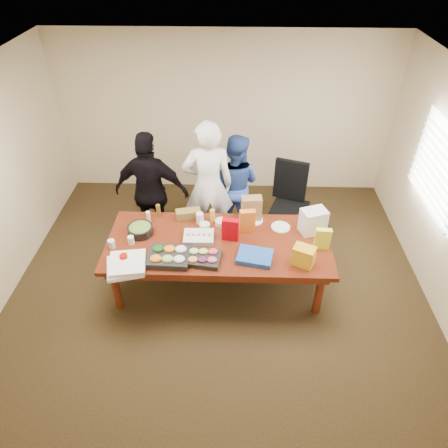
{
  "coord_description": "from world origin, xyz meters",
  "views": [
    {
      "loc": [
        0.2,
        -3.85,
        4.04
      ],
      "look_at": [
        0.07,
        0.1,
        0.96
      ],
      "focal_mm": 32.38,
      "sensor_mm": 36.0,
      "label": 1
    }
  ],
  "objects_px": {
    "salad_bowl": "(140,230)",
    "person_center": "(208,186)",
    "conference_table": "(218,263)",
    "office_chair": "(290,207)",
    "person_right": "(235,185)",
    "sheet_cake": "(199,237)"
  },
  "relations": [
    {
      "from": "conference_table",
      "to": "office_chair",
      "type": "bearing_deg",
      "value": 45.47
    },
    {
      "from": "office_chair",
      "to": "person_right",
      "type": "bearing_deg",
      "value": -177.24
    },
    {
      "from": "office_chair",
      "to": "person_right",
      "type": "distance_m",
      "value": 0.88
    },
    {
      "from": "conference_table",
      "to": "sheet_cake",
      "type": "height_order",
      "value": "sheet_cake"
    },
    {
      "from": "person_right",
      "to": "sheet_cake",
      "type": "height_order",
      "value": "person_right"
    },
    {
      "from": "conference_table",
      "to": "office_chair",
      "type": "distance_m",
      "value": 1.46
    },
    {
      "from": "person_center",
      "to": "person_right",
      "type": "relative_size",
      "value": 1.22
    },
    {
      "from": "person_right",
      "to": "salad_bowl",
      "type": "relative_size",
      "value": 4.87
    },
    {
      "from": "conference_table",
      "to": "person_center",
      "type": "height_order",
      "value": "person_center"
    },
    {
      "from": "person_right",
      "to": "office_chair",
      "type": "bearing_deg",
      "value": 177.58
    },
    {
      "from": "office_chair",
      "to": "salad_bowl",
      "type": "xyz_separation_m",
      "value": [
        -2.02,
        -0.89,
        0.22
      ]
    },
    {
      "from": "office_chair",
      "to": "person_center",
      "type": "height_order",
      "value": "person_center"
    },
    {
      "from": "conference_table",
      "to": "office_chair",
      "type": "xyz_separation_m",
      "value": [
        1.01,
        1.03,
        0.21
      ]
    },
    {
      "from": "conference_table",
      "to": "salad_bowl",
      "type": "xyz_separation_m",
      "value": [
        -1.0,
        0.14,
        0.43
      ]
    },
    {
      "from": "salad_bowl",
      "to": "sheet_cake",
      "type": "bearing_deg",
      "value": -6.95
    },
    {
      "from": "conference_table",
      "to": "person_center",
      "type": "bearing_deg",
      "value": 100.73
    },
    {
      "from": "office_chair",
      "to": "sheet_cake",
      "type": "distance_m",
      "value": 1.61
    },
    {
      "from": "person_right",
      "to": "conference_table",
      "type": "bearing_deg",
      "value": 95.11
    },
    {
      "from": "salad_bowl",
      "to": "person_center",
      "type": "bearing_deg",
      "value": 44.35
    },
    {
      "from": "sheet_cake",
      "to": "salad_bowl",
      "type": "height_order",
      "value": "salad_bowl"
    },
    {
      "from": "office_chair",
      "to": "person_right",
      "type": "xyz_separation_m",
      "value": [
        -0.82,
        0.24,
        0.21
      ]
    },
    {
      "from": "person_right",
      "to": "sheet_cake",
      "type": "relative_size",
      "value": 4.24
    }
  ]
}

